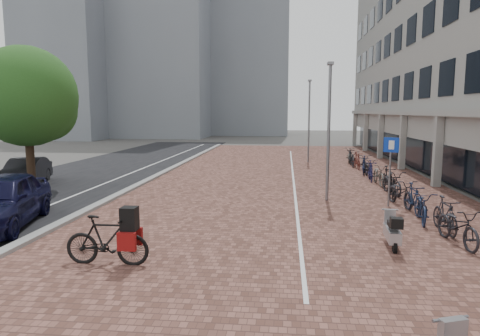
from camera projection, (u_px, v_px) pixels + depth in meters
name	position (u px, v px, depth m)	size (l,w,h in m)	color
ground	(215.00, 249.00, 10.85)	(140.00, 140.00, 0.00)	#474442
plaza_brick	(289.00, 178.00, 22.46)	(14.50, 42.00, 0.04)	brown
street_asphalt	(92.00, 174.00, 23.64)	(8.00, 50.00, 0.03)	black
curb	(160.00, 174.00, 23.21)	(0.35, 42.00, 0.14)	gray
lane_line	(127.00, 175.00, 23.42)	(0.12, 44.00, 0.00)	white
parking_line	(293.00, 177.00, 22.43)	(0.10, 30.00, 0.00)	white
bg_towers	(171.00, 36.00, 58.75)	(33.00, 23.00, 32.00)	gray
car_navy	(0.00, 201.00, 12.80)	(1.94, 4.82, 1.64)	black
car_dark	(26.00, 172.00, 20.17)	(1.38, 3.96, 1.30)	black
hero_bike	(107.00, 239.00, 9.60)	(1.96, 0.57, 1.38)	black
scooter_front	(392.00, 230.00, 10.87)	(0.43, 1.36, 0.94)	#AFAEB4
parking_sign	(390.00, 160.00, 15.36)	(0.51, 0.25, 2.58)	slate
lamp_near	(329.00, 134.00, 16.30)	(0.12, 0.12, 5.31)	gray
lamp_far	(309.00, 122.00, 28.87)	(0.12, 0.12, 5.58)	slate
street_tree	(30.00, 100.00, 18.46)	(4.36, 4.36, 6.34)	#382619
bike_row	(378.00, 174.00, 20.16)	(1.29, 20.46, 1.05)	black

